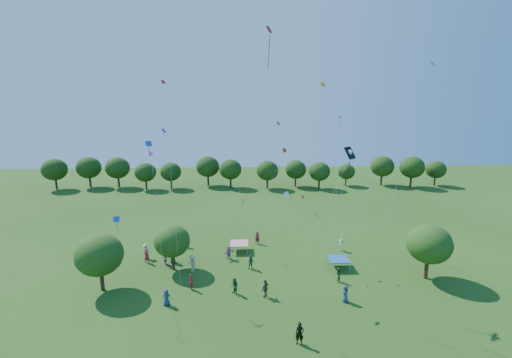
# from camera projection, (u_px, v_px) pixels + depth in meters

# --- Properties ---
(near_tree_west) EXTENTS (4.52, 4.52, 5.79)m
(near_tree_west) POSITION_uv_depth(u_px,v_px,m) (99.00, 255.00, 33.09)
(near_tree_west) COLOR #422B19
(near_tree_west) RESTS_ON ground
(near_tree_north) EXTENTS (3.91, 3.91, 5.14)m
(near_tree_north) POSITION_uv_depth(u_px,v_px,m) (172.00, 241.00, 37.38)
(near_tree_north) COLOR #422B19
(near_tree_north) RESTS_ON ground
(near_tree_east) EXTENTS (4.50, 4.50, 5.89)m
(near_tree_east) POSITION_uv_depth(u_px,v_px,m) (429.00, 244.00, 35.39)
(near_tree_east) COLOR #422B19
(near_tree_east) RESTS_ON ground
(treeline) EXTENTS (88.01, 8.77, 6.77)m
(treeline) POSITION_uv_depth(u_px,v_px,m) (240.00, 169.00, 74.61)
(treeline) COLOR #422B19
(treeline) RESTS_ON ground
(tent_red_stripe) EXTENTS (2.20, 2.20, 1.10)m
(tent_red_stripe) POSITION_uv_depth(u_px,v_px,m) (239.00, 243.00, 42.61)
(tent_red_stripe) COLOR red
(tent_red_stripe) RESTS_ON ground
(tent_blue) EXTENTS (2.20, 2.20, 1.10)m
(tent_blue) POSITION_uv_depth(u_px,v_px,m) (338.00, 259.00, 38.29)
(tent_blue) COLOR #1959A4
(tent_blue) RESTS_ON ground
(man_in_black) EXTENTS (0.73, 0.53, 1.81)m
(man_in_black) POSITION_uv_depth(u_px,v_px,m) (300.00, 334.00, 26.10)
(man_in_black) COLOR black
(man_in_black) RESTS_ON ground
(crowd_person_0) EXTENTS (0.82, 0.53, 1.56)m
(crowd_person_0) POSITION_uv_depth(u_px,v_px,m) (167.00, 297.00, 31.19)
(crowd_person_0) COLOR navy
(crowd_person_0) RESTS_ON ground
(crowd_person_1) EXTENTS (0.72, 0.53, 1.74)m
(crowd_person_1) POSITION_uv_depth(u_px,v_px,m) (257.00, 238.00, 44.85)
(crowd_person_1) COLOR maroon
(crowd_person_1) RESTS_ON ground
(crowd_person_2) EXTENTS (0.81, 0.48, 1.59)m
(crowd_person_2) POSITION_uv_depth(u_px,v_px,m) (251.00, 263.00, 37.98)
(crowd_person_2) COLOR #214E30
(crowd_person_2) RESTS_ON ground
(crowd_person_3) EXTENTS (0.46, 1.01, 1.53)m
(crowd_person_3) POSITION_uv_depth(u_px,v_px,m) (341.00, 245.00, 42.78)
(crowd_person_3) COLOR #B4A290
(crowd_person_3) RESTS_ON ground
(crowd_person_4) EXTENTS (1.03, 1.13, 1.80)m
(crowd_person_4) POSITION_uv_depth(u_px,v_px,m) (265.00, 288.00, 32.50)
(crowd_person_4) COLOR #49423A
(crowd_person_4) RESTS_ON ground
(crowd_person_5) EXTENTS (1.07, 1.58, 1.60)m
(crowd_person_5) POSITION_uv_depth(u_px,v_px,m) (165.00, 258.00, 39.04)
(crowd_person_5) COLOR #9E5C81
(crowd_person_5) RESTS_ON ground
(crowd_person_6) EXTENTS (0.88, 0.99, 1.77)m
(crowd_person_6) POSITION_uv_depth(u_px,v_px,m) (172.00, 255.00, 39.58)
(crowd_person_6) COLOR navy
(crowd_person_6) RESTS_ON ground
(crowd_person_7) EXTENTS (0.64, 0.73, 1.65)m
(crowd_person_7) POSITION_uv_depth(u_px,v_px,m) (191.00, 282.00, 33.82)
(crowd_person_7) COLOR maroon
(crowd_person_7) RESTS_ON ground
(crowd_person_8) EXTENTS (0.48, 0.79, 1.53)m
(crowd_person_8) POSITION_uv_depth(u_px,v_px,m) (338.00, 275.00, 35.25)
(crowd_person_8) COLOR #275223
(crowd_person_8) RESTS_ON ground
(crowd_person_9) EXTENTS (1.32, 1.23, 1.91)m
(crowd_person_9) POSITION_uv_depth(u_px,v_px,m) (192.00, 263.00, 37.46)
(crowd_person_9) COLOR #AFAD8C
(crowd_person_9) RESTS_ON ground
(crowd_person_10) EXTENTS (0.95, 0.91, 1.55)m
(crowd_person_10) POSITION_uv_depth(u_px,v_px,m) (185.00, 241.00, 43.90)
(crowd_person_10) COLOR #38322C
(crowd_person_10) RESTS_ON ground
(crowd_person_11) EXTENTS (1.51, 1.37, 1.62)m
(crowd_person_11) POSITION_uv_depth(u_px,v_px,m) (229.00, 253.00, 40.45)
(crowd_person_11) COLOR #895083
(crowd_person_11) RESTS_ON ground
(crowd_person_12) EXTENTS (0.46, 0.82, 1.65)m
(crowd_person_12) POSITION_uv_depth(u_px,v_px,m) (346.00, 294.00, 31.69)
(crowd_person_12) COLOR navy
(crowd_person_12) RESTS_ON ground
(crowd_person_13) EXTENTS (0.66, 0.46, 1.66)m
(crowd_person_13) POSITION_uv_depth(u_px,v_px,m) (147.00, 256.00, 39.52)
(crowd_person_13) COLOR maroon
(crowd_person_13) RESTS_ON ground
(crowd_person_14) EXTENTS (0.85, 0.93, 1.67)m
(crowd_person_14) POSITION_uv_depth(u_px,v_px,m) (235.00, 286.00, 32.95)
(crowd_person_14) COLOR #235230
(crowd_person_14) RESTS_ON ground
(crowd_person_15) EXTENTS (1.22, 0.60, 1.82)m
(crowd_person_15) POSITION_uv_depth(u_px,v_px,m) (146.00, 251.00, 40.67)
(crowd_person_15) COLOR #C1B09A
(crowd_person_15) RESTS_ON ground
(pirate_kite) EXTENTS (6.05, 2.00, 12.88)m
(pirate_kite) POSITION_uv_depth(u_px,v_px,m) (349.00, 155.00, 31.40)
(pirate_kite) COLOR black
(red_high_kite) EXTENTS (4.89, 2.38, 23.78)m
(red_high_kite) POSITION_uv_depth(u_px,v_px,m) (261.00, 78.00, 32.07)
(red_high_kite) COLOR red
(small_kite_0) EXTENTS (1.52, 3.73, 18.88)m
(small_kite_0) POSITION_uv_depth(u_px,v_px,m) (169.00, 151.00, 31.61)
(small_kite_0) COLOR #BF0B32
(small_kite_1) EXTENTS (4.79, 2.30, 18.31)m
(small_kite_1) POSITION_uv_depth(u_px,v_px,m) (338.00, 170.00, 27.95)
(small_kite_1) COLOR orange
(small_kite_2) EXTENTS (1.09, 2.63, 5.54)m
(small_kite_2) POSITION_uv_depth(u_px,v_px,m) (242.00, 207.00, 41.54)
(small_kite_2) COLOR #EBAA14
(small_kite_3) EXTENTS (4.12, 0.64, 20.00)m
(small_kite_3) POSITION_uv_depth(u_px,v_px,m) (409.00, 144.00, 28.39)
(small_kite_3) COLOR #198D42
(small_kite_4) EXTENTS (0.91, 3.97, 13.24)m
(small_kite_4) POSITION_uv_depth(u_px,v_px,m) (153.00, 166.00, 34.12)
(small_kite_4) COLOR blue
(small_kite_5) EXTENTS (1.76, 4.13, 12.24)m
(small_kite_5) POSITION_uv_depth(u_px,v_px,m) (155.00, 195.00, 32.33)
(small_kite_5) COLOR purple
(small_kite_6) EXTENTS (3.79, 1.84, 8.73)m
(small_kite_6) POSITION_uv_depth(u_px,v_px,m) (282.00, 208.00, 31.85)
(small_kite_6) COLOR white
(small_kite_7) EXTENTS (1.67, 5.66, 15.35)m
(small_kite_7) POSITION_uv_depth(u_px,v_px,m) (339.00, 144.00, 42.72)
(small_kite_7) COLOR #0BB2A3
(small_kite_8) EXTENTS (5.73, 2.13, 11.71)m
(small_kite_8) POSITION_uv_depth(u_px,v_px,m) (275.00, 172.00, 39.67)
(small_kite_8) COLOR #C23C0B
(small_kite_9) EXTENTS (4.60, 1.54, 5.98)m
(small_kite_9) POSITION_uv_depth(u_px,v_px,m) (310.00, 207.00, 41.06)
(small_kite_9) COLOR #FF400D
(small_kite_10) EXTENTS (2.83, 1.91, 5.30)m
(small_kite_10) POSITION_uv_depth(u_px,v_px,m) (319.00, 220.00, 36.73)
(small_kite_10) COLOR orange
(small_kite_11) EXTENTS (5.36, 1.90, 14.74)m
(small_kite_11) POSITION_uv_depth(u_px,v_px,m) (266.00, 156.00, 40.98)
(small_kite_11) COLOR #1D8217
(small_kite_12) EXTENTS (3.70, 1.05, 7.35)m
(small_kite_12) POSITION_uv_depth(u_px,v_px,m) (124.00, 231.00, 29.54)
(small_kite_12) COLOR blue
(small_kite_13) EXTENTS (0.51, 2.67, 13.73)m
(small_kite_13) POSITION_uv_depth(u_px,v_px,m) (164.00, 151.00, 42.69)
(small_kite_13) COLOR #6E1A9E
(small_kite_14) EXTENTS (5.83, 4.86, 6.48)m
(small_kite_14) POSITION_uv_depth(u_px,v_px,m) (362.00, 200.00, 43.79)
(small_kite_14) COLOR silver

